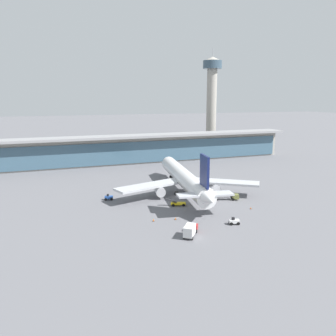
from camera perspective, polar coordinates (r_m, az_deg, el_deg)
The scene contains 12 objects.
ground_plane at distance 124.67m, azimuth 1.65°, elevation -4.61°, with size 1200.00×1200.00×0.00m, color slate.
airliner_on_stand at distance 126.66m, azimuth 2.74°, elevation -1.70°, with size 51.49×67.67×18.07m.
service_truck_near_nose_yellow at distance 113.63m, azimuth 1.58°, elevation -5.79°, with size 6.86×3.55×2.70m.
service_truck_under_wing_olive at distance 121.28m, azimuth 9.26°, elevation -4.38°, with size 8.84×5.13×2.95m.
service_truck_mid_apron_blue at distance 121.59m, azimuth -9.67°, elevation -4.76°, with size 3.18×2.32×2.05m.
service_truck_by_tail_white at distance 99.19m, azimuth 10.75°, elevation -8.56°, with size 3.20×2.38×2.05m.
service_truck_on_taxiway_red at distance 89.62m, azimuth 3.66°, elevation -10.03°, with size 6.25×7.20×3.10m.
terminal_building at distance 185.79m, azimuth -6.27°, elevation 3.14°, with size 183.60×12.80×15.20m.
control_tower at distance 230.53m, azimuth 7.15°, elevation 11.59°, with size 12.00×12.00×64.75m.
safety_cone_alpha at distance 101.27m, azimuth 1.22°, elevation -8.27°, with size 0.62×0.62×0.70m.
safety_cone_bravo at distance 113.56m, azimuth 13.38°, elevation -6.38°, with size 0.62×0.62×0.70m.
safety_cone_charlie at distance 100.13m, azimuth -2.40°, elevation -8.51°, with size 0.62×0.62×0.70m.
Camera 1 is at (-45.70, -110.75, 34.47)m, focal length 37.30 mm.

